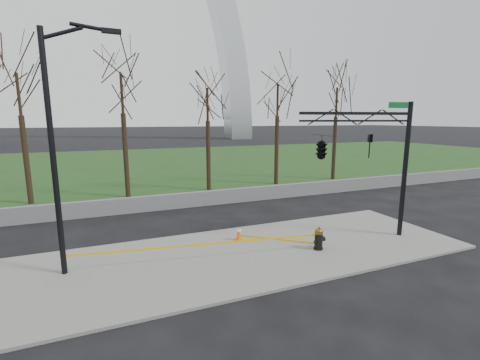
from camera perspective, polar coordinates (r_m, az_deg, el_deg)
name	(u,v)px	position (r m, az deg, el deg)	size (l,w,h in m)	color
ground	(248,255)	(13.38, 1.37, -12.73)	(500.00, 500.00, 0.00)	black
sidewalk	(248,253)	(13.36, 1.37, -12.53)	(18.00, 6.00, 0.10)	slate
grass_strip	(149,163)	(41.88, -15.43, 2.82)	(120.00, 40.00, 0.06)	#1D3C15
guardrail	(195,199)	(20.46, -7.71, -3.30)	(60.00, 0.30, 0.90)	#59595B
tree_row	(124,130)	(23.31, -19.34, 8.20)	(38.70, 4.00, 9.21)	black
fire_hydrant	(319,239)	(13.85, 13.43, -9.85)	(0.58, 0.38, 0.93)	black
traffic_cone	(239,233)	(14.46, -0.19, -9.16)	(0.37, 0.37, 0.64)	#FF590D
street_light	(59,137)	(12.08, -28.70, 6.48)	(2.39, 0.26, 8.21)	black
traffic_signal_mast	(339,147)	(14.29, 16.64, 5.51)	(5.03, 2.54, 6.00)	black
caution_tape	(224,243)	(12.86, -2.83, -10.80)	(9.25, 2.15, 0.47)	#E0AE0B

